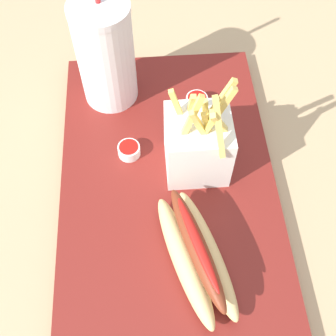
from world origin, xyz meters
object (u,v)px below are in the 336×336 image
(fries_basket, at_px, (198,144))
(hot_dog_1, at_px, (196,254))
(soda_cup, at_px, (106,54))
(ketchup_cup_1, at_px, (129,150))
(ketchup_cup_2, at_px, (197,102))

(fries_basket, relative_size, hot_dog_1, 0.88)
(soda_cup, bearing_deg, ketchup_cup_1, -168.06)
(fries_basket, distance_m, hot_dog_1, 0.15)
(ketchup_cup_2, bearing_deg, hot_dog_1, 173.49)
(fries_basket, height_order, ketchup_cup_1, fries_basket)
(fries_basket, bearing_deg, ketchup_cup_1, 75.04)
(ketchup_cup_2, bearing_deg, fries_basket, 173.47)
(fries_basket, distance_m, ketchup_cup_2, 0.11)
(hot_dog_1, height_order, ketchup_cup_2, hot_dog_1)
(fries_basket, bearing_deg, hot_dog_1, 173.50)
(hot_dog_1, relative_size, ketchup_cup_1, 5.80)
(hot_dog_1, height_order, ketchup_cup_1, hot_dog_1)
(fries_basket, height_order, hot_dog_1, fries_basket)
(fries_basket, xyz_separation_m, ketchup_cup_1, (0.03, 0.09, -0.04))
(ketchup_cup_2, bearing_deg, ketchup_cup_1, 126.97)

